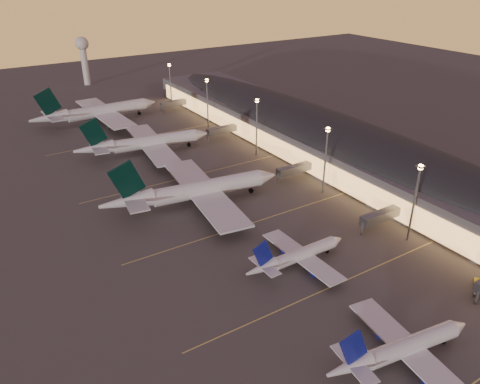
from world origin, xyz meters
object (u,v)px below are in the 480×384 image
airliner_wide_near (194,191)px  airliner_wide_mid (144,143)px  baggage_tug_b (477,282)px  baggage_tug_a (478,291)px  airliner_narrow_south (401,349)px  airliner_wide_far (97,112)px  airliner_narrow_north (297,256)px  radar_tower (83,53)px

airliner_wide_near → airliner_wide_mid: bearing=93.5°
airliner_wide_near → baggage_tug_b: size_ratio=18.87×
airliner_wide_mid → baggage_tug_b: bearing=-67.0°
baggage_tug_a → airliner_narrow_south: bearing=166.6°
airliner_wide_far → baggage_tug_b: size_ratio=19.77×
airliner_wide_mid → airliner_wide_far: 57.26m
airliner_narrow_south → airliner_narrow_north: (3.46, 40.35, -0.31)m
airliner_narrow_south → airliner_wide_mid: size_ratio=0.62×
airliner_narrow_south → airliner_wide_near: 89.78m
baggage_tug_a → airliner_wide_mid: bearing=83.6°
airliner_wide_mid → baggage_tug_b: size_ratio=17.54×
airliner_wide_far → baggage_tug_a: (40.54, -198.40, -5.16)m
baggage_tug_b → airliner_wide_mid: bearing=74.5°
airliner_narrow_south → baggage_tug_a: 36.66m
airliner_narrow_south → baggage_tug_b: bearing=18.6°
airliner_wide_mid → baggage_tug_a: size_ratio=14.59×
airliner_wide_mid → airliner_wide_far: (-4.10, 57.11, 0.65)m
airliner_narrow_south → airliner_wide_mid: 146.05m
airliner_narrow_north → baggage_tug_a: 48.46m
airliner_narrow_north → baggage_tug_b: airliner_narrow_north is taller
airliner_narrow_south → airliner_narrow_north: airliner_narrow_south is taller
airliner_narrow_north → airliner_wide_near: size_ratio=0.52×
airliner_narrow_south → radar_tower: (15.69, 292.42, 18.37)m
airliner_wide_near → airliner_wide_mid: (3.94, 56.38, -0.38)m
airliner_wide_near → airliner_narrow_south: bearing=-79.9°
airliner_wide_near → baggage_tug_b: 93.43m
airliner_wide_far → airliner_wide_mid: bearing=-87.8°
radar_tower → airliner_narrow_south: bearing=-93.1°
airliner_narrow_south → baggage_tug_b: airliner_narrow_south is taller
baggage_tug_a → airliner_narrow_north: bearing=111.8°
airliner_narrow_south → airliner_wide_far: 203.22m
airliner_narrow_north → airliner_wide_mid: (-3.67, 105.69, 1.86)m
airliner_narrow_north → airliner_wide_mid: bearing=91.5°
airliner_wide_near → baggage_tug_b: airliner_wide_near is taller
airliner_wide_mid → radar_tower: (15.90, 146.37, 16.82)m
airliner_narrow_south → airliner_wide_near: size_ratio=0.58×
airliner_narrow_south → airliner_narrow_north: size_ratio=1.10×
airliner_wide_near → radar_tower: bearing=91.9°
radar_tower → airliner_wide_near: bearing=-95.6°
baggage_tug_a → baggage_tug_b: (3.46, 2.55, -0.08)m
airliner_wide_mid → radar_tower: bearing=90.8°
radar_tower → baggage_tug_a: size_ratio=7.73×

